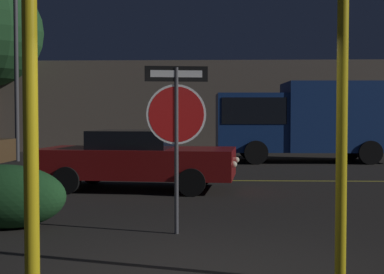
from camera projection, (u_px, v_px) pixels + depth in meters
The scene contains 9 objects.
road_center_stripe at pixel (202, 180), 14.06m from camera, with size 37.99×0.12×0.01m, color gold.
stop_sign at pixel (176, 115), 7.65m from camera, with size 0.90×0.15×2.41m.
yellow_pole_left at pixel (31, 114), 5.37m from camera, with size 0.15×0.15×3.45m, color yellow.
yellow_pole_right at pixel (342, 108), 5.33m from camera, with size 0.11×0.11×3.56m, color yellow.
hedge_bush_1 at pixel (4, 196), 8.07m from camera, with size 1.88×0.92×0.97m, color #1E4C23.
passing_car_2 at pixel (137, 159), 12.37m from camera, with size 4.67×2.34×1.37m.
delivery_truck at pixel (304, 118), 19.84m from camera, with size 6.73×2.72×2.94m.
street_lamp at pixel (16, 16), 19.89m from camera, with size 0.52×0.52×8.03m.
building_backdrop at pixel (175, 107), 27.36m from camera, with size 23.71×4.60×4.32m, color #7A6B5B.
Camera 1 is at (0.20, -5.47, 1.70)m, focal length 50.00 mm.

